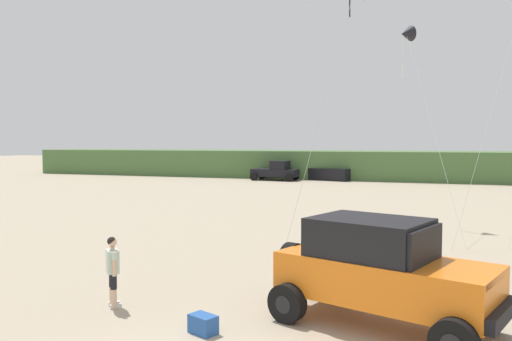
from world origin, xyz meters
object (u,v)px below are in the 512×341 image
(cooler_box, at_px, (203,324))
(distant_sedan, at_px, (330,174))
(distant_pickup, at_px, (276,171))
(jeep, at_px, (381,270))
(kite_black_sled, at_px, (406,34))
(person_watching, at_px, (113,268))

(cooler_box, height_order, distant_sedan, distant_sedan)
(distant_pickup, distance_m, distant_sedan, 5.40)
(jeep, bearing_deg, distant_sedan, 102.86)
(distant_sedan, height_order, kite_black_sled, kite_black_sled)
(cooler_box, bearing_deg, distant_sedan, 120.32)
(jeep, relative_size, cooler_box, 8.94)
(jeep, distance_m, kite_black_sled, 16.81)
(jeep, bearing_deg, kite_black_sled, 91.82)
(distant_pickup, bearing_deg, person_watching, -78.17)
(distant_sedan, bearing_deg, kite_black_sled, -54.02)
(distant_sedan, bearing_deg, person_watching, -68.61)
(person_watching, distance_m, distant_pickup, 40.10)
(jeep, relative_size, kite_black_sled, 0.53)
(distant_sedan, bearing_deg, distant_pickup, -142.98)
(kite_black_sled, bearing_deg, jeep, -88.18)
(jeep, xyz_separation_m, distant_sedan, (-9.19, 40.27, -0.60))
(jeep, bearing_deg, cooler_box, -154.12)
(distant_pickup, relative_size, distant_sedan, 1.12)
(distant_pickup, bearing_deg, kite_black_sled, -59.63)
(person_watching, xyz_separation_m, kite_black_sled, (5.57, 15.72, 8.04))
(person_watching, relative_size, distant_sedan, 0.40)
(person_watching, distance_m, cooler_box, 2.91)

